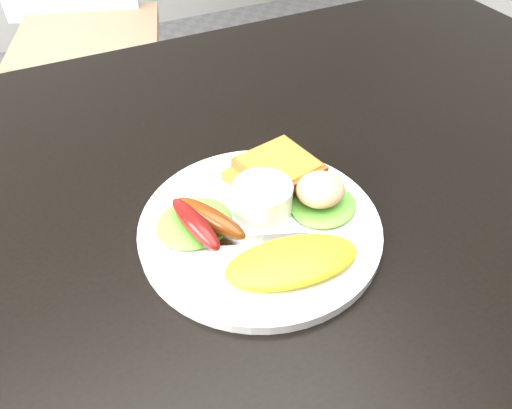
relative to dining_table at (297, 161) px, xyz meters
The scene contains 14 objects.
room_floor 0.74m from the dining_table, ahead, with size 4.00×4.50×0.02m, color gray.
dining_table is the anchor object (origin of this frame).
dining_chair 1.19m from the dining_table, 95.01° to the left, with size 0.44×0.44×0.05m, color tan.
plate 0.16m from the dining_table, 134.93° to the right, with size 0.27×0.27×0.01m, color white.
lettuce_left 0.20m from the dining_table, 154.56° to the right, with size 0.09×0.08×0.01m, color #36892D.
lettuce_right 0.13m from the dining_table, 107.15° to the right, with size 0.08×0.07×0.01m, color #578B31.
omelette 0.22m from the dining_table, 121.49° to the right, with size 0.14×0.07×0.02m, color yellow.
sausage_a 0.22m from the dining_table, 150.87° to the right, with size 0.02×0.09×0.02m, color maroon.
sausage_b 0.20m from the dining_table, 148.69° to the right, with size 0.02×0.10×0.02m, color #64350D.
ramekin 0.15m from the dining_table, 136.43° to the right, with size 0.07×0.07×0.04m, color white.
toast_a 0.10m from the dining_table, 150.24° to the right, with size 0.07×0.07×0.01m, color brown.
toast_b 0.10m from the dining_table, 136.43° to the right, with size 0.08×0.08×0.01m, color brown.
potato_salad 0.14m from the dining_table, 108.89° to the right, with size 0.06×0.05×0.03m, color beige.
fork 0.20m from the dining_table, 138.20° to the right, with size 0.15×0.01×0.00m, color #ADAFB7.
Camera 1 is at (-0.29, -0.46, 1.15)m, focal length 35.00 mm.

